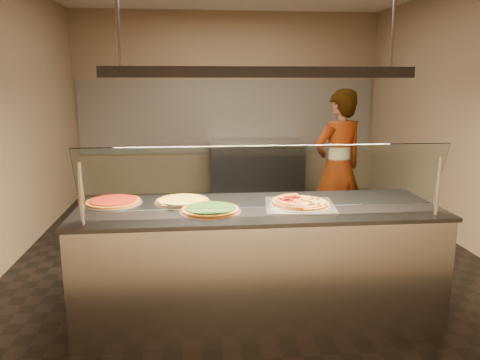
{
  "coord_description": "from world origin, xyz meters",
  "views": [
    {
      "loc": [
        -0.59,
        -4.88,
        1.89
      ],
      "look_at": [
        -0.18,
        -0.81,
        1.02
      ],
      "focal_mm": 35.0,
      "sensor_mm": 36.0,
      "label": 1
    }
  ],
  "objects": [
    {
      "name": "pizza_tomato",
      "position": [
        -1.23,
        -1.17,
        0.94
      ],
      "size": [
        0.46,
        0.46,
        0.03
      ],
      "color": "silver",
      "rests_on": "serving_counter"
    },
    {
      "name": "half_pizza_pepperoni",
      "position": [
        0.13,
        -1.4,
        0.96
      ],
      "size": [
        0.27,
        0.46,
        0.05
      ],
      "color": "brown",
      "rests_on": "perforated_tray"
    },
    {
      "name": "pizza_spinach",
      "position": [
        -0.47,
        -1.5,
        0.95
      ],
      "size": [
        0.46,
        0.46,
        0.03
      ],
      "color": "silver",
      "rests_on": "serving_counter"
    },
    {
      "name": "pizza_spatula",
      "position": [
        -0.81,
        -1.33,
        0.96
      ],
      "size": [
        0.23,
        0.22,
        0.02
      ],
      "color": "#B7B7BC",
      "rests_on": "pizza_spinach"
    },
    {
      "name": "wall_right",
      "position": [
        2.51,
        0.0,
        1.5
      ],
      "size": [
        0.02,
        6.0,
        3.0
      ],
      "primitive_type": "cube",
      "color": "#90755D",
      "rests_on": "ground"
    },
    {
      "name": "half_pizza_sausage",
      "position": [
        0.34,
        -1.4,
        0.96
      ],
      "size": [
        0.27,
        0.46,
        0.04
      ],
      "color": "brown",
      "rests_on": "perforated_tray"
    },
    {
      "name": "prep_table",
      "position": [
        0.42,
        2.55,
        0.47
      ],
      "size": [
        1.53,
        0.74,
        0.93
      ],
      "color": "#333338",
      "rests_on": "ground"
    },
    {
      "name": "wall_front",
      "position": [
        0.0,
        -3.01,
        1.5
      ],
      "size": [
        5.0,
        0.02,
        3.0
      ],
      "primitive_type": "cube",
      "color": "#90755D",
      "rests_on": "ground"
    },
    {
      "name": "pizza_cheese",
      "position": [
        -0.68,
        -1.21,
        0.94
      ],
      "size": [
        0.45,
        0.45,
        0.03
      ],
      "color": "silver",
      "rests_on": "serving_counter"
    },
    {
      "name": "wall_back",
      "position": [
        0.0,
        3.01,
        1.5
      ],
      "size": [
        5.0,
        0.02,
        3.0
      ],
      "primitive_type": "cube",
      "color": "#90755D",
      "rests_on": "ground"
    },
    {
      "name": "heat_lamp_housing",
      "position": [
        -0.09,
        -1.39,
        1.95
      ],
      "size": [
        2.3,
        0.18,
        0.08
      ],
      "primitive_type": "cube",
      "color": "#333338",
      "rests_on": "ceiling"
    },
    {
      "name": "serving_counter",
      "position": [
        -0.09,
        -1.39,
        0.47
      ],
      "size": [
        2.81,
        0.94,
        0.93
      ],
      "color": "#B7B7BC",
      "rests_on": "ground"
    },
    {
      "name": "worker",
      "position": [
        1.1,
        0.37,
        0.9
      ],
      "size": [
        0.77,
        0.64,
        1.8
      ],
      "primitive_type": "imported",
      "rotation": [
        0.0,
        0.0,
        3.51
      ],
      "color": "#323038",
      "rests_on": "ground"
    },
    {
      "name": "ground",
      "position": [
        0.0,
        0.0,
        -0.01
      ],
      "size": [
        5.0,
        6.0,
        0.02
      ],
      "primitive_type": "cube",
      "color": "black",
      "rests_on": "ground"
    },
    {
      "name": "sneeze_guard",
      "position": [
        -0.09,
        -1.73,
        1.23
      ],
      "size": [
        2.57,
        0.18,
        0.54
      ],
      "color": "#B7B7BC",
      "rests_on": "serving_counter"
    },
    {
      "name": "tile_band",
      "position": [
        0.0,
        2.98,
        1.3
      ],
      "size": [
        4.9,
        0.02,
        1.2
      ],
      "primitive_type": "cube",
      "color": "silver",
      "rests_on": "wall_back"
    },
    {
      "name": "perforated_tray",
      "position": [
        0.23,
        -1.4,
        0.94
      ],
      "size": [
        0.59,
        0.59,
        0.01
      ],
      "color": "silver",
      "rests_on": "serving_counter"
    }
  ]
}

